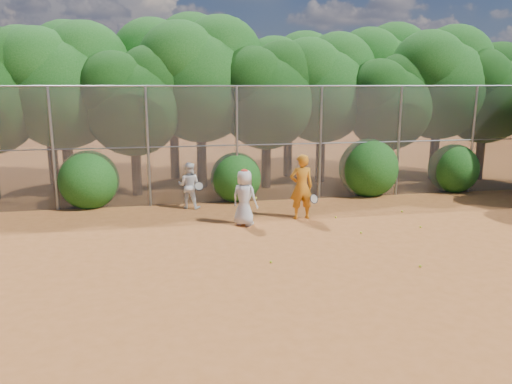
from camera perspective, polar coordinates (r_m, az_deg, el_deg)
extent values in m
plane|color=#A85A26|center=(12.20, 6.89, -7.34)|extent=(80.00, 80.00, 0.00)
cylinder|color=gray|center=(17.40, -22.20, 4.52)|extent=(0.09, 0.09, 4.00)
cylinder|color=gray|center=(17.06, -12.25, 5.02)|extent=(0.09, 0.09, 4.00)
cylinder|color=gray|center=(17.25, -2.20, 5.36)|extent=(0.09, 0.09, 4.00)
cylinder|color=gray|center=(17.94, 7.36, 5.54)|extent=(0.09, 0.09, 4.00)
cylinder|color=gray|center=(19.09, 15.99, 5.57)|extent=(0.09, 0.09, 4.00)
cylinder|color=gray|center=(20.61, 23.50, 5.49)|extent=(0.09, 0.09, 4.00)
cylinder|color=gray|center=(17.30, 1.10, 12.03)|extent=(20.00, 0.05, 0.05)
cylinder|color=gray|center=(17.42, 1.07, 5.44)|extent=(20.00, 0.04, 0.04)
cube|color=slate|center=(17.42, 1.07, 5.44)|extent=(20.00, 0.02, 4.00)
sphere|color=black|center=(19.99, -26.46, 12.18)|extent=(3.05, 3.05, 3.05)
cylinder|color=black|center=(19.93, -20.67, 3.37)|extent=(0.38, 0.38, 2.52)
sphere|color=#154D13|center=(19.73, -21.22, 10.47)|extent=(4.03, 4.03, 4.03)
sphere|color=#154D13|center=(20.01, -18.91, 13.54)|extent=(3.23, 3.23, 3.23)
sphere|color=#154D13|center=(19.57, -23.64, 12.64)|extent=(3.02, 3.02, 3.02)
cylinder|color=black|center=(18.99, -13.52, 2.88)|extent=(0.36, 0.36, 2.17)
sphere|color=black|center=(18.77, -13.85, 9.30)|extent=(3.47, 3.47, 3.47)
sphere|color=black|center=(19.08, -11.81, 12.05)|extent=(2.78, 2.78, 2.78)
sphere|color=black|center=(18.53, -15.91, 11.30)|extent=(2.60, 2.60, 2.60)
cylinder|color=black|center=(19.98, -6.24, 4.32)|extent=(0.39, 0.39, 2.66)
sphere|color=#154D13|center=(19.79, -6.42, 11.81)|extent=(4.26, 4.26, 4.26)
sphere|color=#154D13|center=(20.32, -4.12, 14.87)|extent=(3.40, 3.40, 3.40)
sphere|color=#154D13|center=(19.44, -8.67, 14.25)|extent=(3.19, 3.19, 3.19)
cylinder|color=black|center=(19.78, 1.16, 3.74)|extent=(0.37, 0.37, 2.27)
sphere|color=black|center=(19.57, 1.19, 10.21)|extent=(3.64, 3.64, 3.64)
sphere|color=black|center=(20.07, 3.07, 12.85)|extent=(2.91, 2.91, 2.91)
sphere|color=black|center=(19.16, -0.53, 12.34)|extent=(2.73, 2.73, 2.73)
cylinder|color=black|center=(21.18, 7.36, 4.45)|extent=(0.38, 0.38, 2.45)
sphere|color=#154D13|center=(20.99, 7.55, 10.96)|extent=(3.92, 3.92, 3.92)
sphere|color=#154D13|center=(21.62, 9.32, 13.54)|extent=(3.14, 3.14, 3.14)
sphere|color=#154D13|center=(20.50, 6.00, 13.16)|extent=(2.94, 2.94, 2.94)
cylinder|color=black|center=(21.21, 14.64, 3.69)|extent=(0.36, 0.36, 2.10)
sphere|color=black|center=(21.01, 14.95, 9.24)|extent=(3.36, 3.36, 3.36)
sphere|color=black|center=(21.59, 16.32, 11.47)|extent=(2.69, 2.69, 2.69)
sphere|color=black|center=(20.51, 13.85, 11.11)|extent=(2.52, 2.52, 2.52)
cylinder|color=black|center=(22.87, 19.72, 4.59)|extent=(0.39, 0.39, 2.59)
sphere|color=#154D13|center=(22.70, 20.19, 10.94)|extent=(4.14, 4.14, 4.14)
sphere|color=#154D13|center=(23.50, 21.64, 13.39)|extent=(3.32, 3.32, 3.32)
sphere|color=#154D13|center=(22.07, 19.11, 13.16)|extent=(3.11, 3.11, 3.11)
cylinder|color=black|center=(23.72, 24.24, 4.13)|extent=(0.37, 0.37, 2.31)
sphere|color=black|center=(23.54, 24.73, 9.59)|extent=(3.70, 3.70, 3.70)
sphere|color=black|center=(24.27, 25.87, 11.72)|extent=(2.96, 2.96, 2.96)
sphere|color=black|center=(22.94, 23.96, 11.46)|extent=(2.77, 2.77, 2.77)
cylinder|color=black|center=(22.35, -22.25, 4.27)|extent=(0.39, 0.39, 2.62)
sphere|color=#154D13|center=(22.17, -22.79, 10.86)|extent=(4.20, 4.20, 4.20)
sphere|color=#154D13|center=(22.45, -20.65, 13.72)|extent=(3.36, 3.36, 3.36)
sphere|color=#154D13|center=(22.03, -25.06, 12.86)|extent=(3.15, 3.15, 3.15)
cylinder|color=black|center=(22.10, -9.32, 5.17)|extent=(0.40, 0.40, 2.80)
sphere|color=#154D13|center=(21.93, -9.57, 12.30)|extent=(4.48, 4.48, 4.48)
sphere|color=#154D13|center=(22.45, -7.34, 15.23)|extent=(3.58, 3.58, 3.58)
sphere|color=#154D13|center=(21.61, -11.78, 14.60)|extent=(3.36, 3.36, 3.36)
cylinder|color=black|center=(22.41, 3.65, 5.05)|extent=(0.38, 0.38, 2.52)
sphere|color=#154D13|center=(22.24, 3.74, 11.37)|extent=(4.03, 4.03, 4.03)
sphere|color=#154D13|center=(22.85, 5.53, 13.90)|extent=(3.23, 3.23, 3.23)
sphere|color=#154D13|center=(21.78, 2.13, 13.49)|extent=(3.02, 3.02, 3.02)
cylinder|color=black|center=(24.46, 13.61, 5.59)|extent=(0.40, 0.40, 2.73)
sphere|color=#154D13|center=(24.31, 13.94, 11.86)|extent=(4.37, 4.37, 4.37)
sphere|color=#154D13|center=(25.10, 15.51, 14.27)|extent=(3.49, 3.49, 3.49)
sphere|color=#154D13|center=(23.72, 12.65, 14.03)|extent=(3.28, 3.28, 3.28)
sphere|color=#154D13|center=(17.67, -18.57, 1.61)|extent=(2.00, 2.00, 2.00)
sphere|color=#154D13|center=(17.71, -2.31, 1.94)|extent=(1.80, 1.80, 1.80)
sphere|color=#154D13|center=(19.05, 12.74, 3.00)|extent=(2.20, 2.20, 2.20)
sphere|color=#154D13|center=(20.72, 21.65, 2.74)|extent=(1.90, 1.90, 1.90)
imported|color=orange|center=(15.26, 5.21, 0.60)|extent=(0.73, 0.48, 2.00)
torus|color=black|center=(15.25, 6.66, -0.78)|extent=(0.33, 0.21, 0.30)
cylinder|color=black|center=(15.43, 6.18, -0.88)|extent=(0.12, 0.27, 0.12)
imported|color=silver|center=(14.53, -1.33, -0.66)|extent=(0.95, 0.92, 1.65)
ellipsoid|color=red|center=(14.37, -1.34, 2.39)|extent=(0.22, 0.22, 0.13)
sphere|color=yellow|center=(14.38, -0.02, -0.68)|extent=(0.07, 0.07, 0.07)
imported|color=white|center=(16.68, -7.66, 0.75)|extent=(0.91, 0.82, 1.54)
torus|color=black|center=(16.40, -6.55, 0.68)|extent=(0.31, 0.17, 0.28)
cylinder|color=black|center=(16.61, -6.58, 0.47)|extent=(0.04, 0.26, 0.16)
sphere|color=yellow|center=(14.18, 11.91, -4.56)|extent=(0.07, 0.07, 0.07)
sphere|color=yellow|center=(15.63, 9.10, -2.86)|extent=(0.07, 0.07, 0.07)
sphere|color=yellow|center=(12.01, 18.25, -8.05)|extent=(0.07, 0.07, 0.07)
sphere|color=yellow|center=(15.18, 18.29, -3.80)|extent=(0.07, 0.07, 0.07)
sphere|color=yellow|center=(11.68, 1.72, -7.99)|extent=(0.07, 0.07, 0.07)
sphere|color=yellow|center=(16.81, 16.35, -2.13)|extent=(0.07, 0.07, 0.07)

